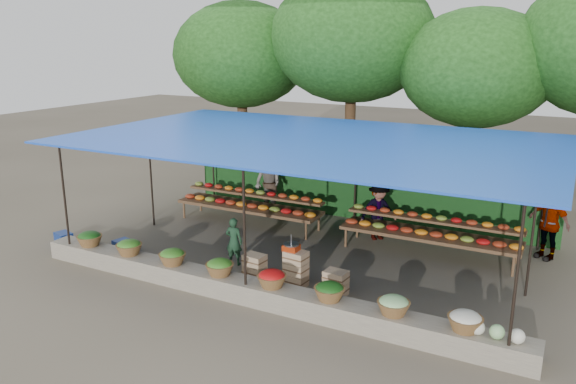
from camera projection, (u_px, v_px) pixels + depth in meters
The scene contains 16 objects.
ground at pixel (310, 255), 13.43m from camera, with size 60.00×60.00×0.00m, color brown.
stone_curb at pixel (250, 291), 11.03m from camera, with size 10.60×0.55×0.40m, color #655C51.
stall_canopy at pixel (313, 144), 12.80m from camera, with size 10.80×6.60×2.82m.
produce_baskets at pixel (245, 273), 10.98m from camera, with size 8.98×0.58×0.34m.
netting_backdrop at pixel (359, 176), 15.80m from camera, with size 10.60×0.06×2.50m, color #1B4B1B.
tree_row at pixel (412, 49), 17.17m from camera, with size 16.51×5.50×7.12m.
fruit_table_left at pixel (250, 203), 15.55m from camera, with size 4.21×0.95×0.93m.
fruit_table_right at pixel (430, 230), 13.30m from camera, with size 4.21×0.95×0.93m.
crate_counter at pixel (295, 272), 11.67m from camera, with size 2.38×0.38×0.77m.
weighing_scale at pixel (291, 247), 11.56m from camera, with size 0.33×0.33×0.35m.
vendor_seated at pixel (234, 241), 12.73m from camera, with size 0.41×0.27×1.11m, color #1A3A23.
customer_left at pixel (268, 184), 16.35m from camera, with size 0.89×0.69×1.82m, color slate.
customer_mid at pixel (378, 211), 14.30m from camera, with size 0.98×0.56×1.51m, color slate.
customer_right at pixel (549, 222), 13.00m from camera, with size 1.03×0.43×1.76m, color slate.
blue_crate_front at pixel (64, 238), 14.20m from camera, with size 0.44×0.32×0.27m, color navy.
blue_crate_back at pixel (125, 247), 13.49m from camera, with size 0.52×0.37×0.31m, color navy.
Camera 1 is at (5.37, -11.37, 4.99)m, focal length 35.00 mm.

